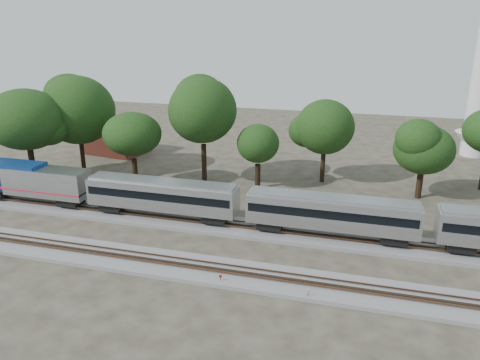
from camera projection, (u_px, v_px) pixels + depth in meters
The scene contains 15 objects.
ground at pixel (224, 253), 48.00m from camera, with size 160.00×160.00×0.00m, color #383328.
track_far at pixel (239, 227), 53.39m from camera, with size 160.00×5.00×0.73m.
track_near at pixel (211, 271), 44.29m from camera, with size 160.00×5.00×0.73m.
train at pixel (333, 212), 49.76m from camera, with size 94.41×3.26×4.81m.
switch_stand_red at pixel (220, 278), 42.17m from camera, with size 0.31×0.06×0.98m.
switch_stand_white at pixel (308, 293), 39.82m from camera, with size 0.32×0.16×1.05m.
switch_lever at pixel (287, 290), 41.26m from camera, with size 0.50×0.30×0.30m, color #512D19.
brick_building at pixel (117, 139), 83.10m from camera, with size 11.07×8.62×4.84m.
tree_0 at pixel (26, 119), 65.32m from camera, with size 9.59×9.59×13.53m.
tree_1 at pixel (77, 110), 69.29m from camera, with size 10.09×10.09×14.22m.
tree_2 at pixel (132, 134), 64.14m from camera, with size 7.93×7.93×11.19m.
tree_3 at pixel (203, 110), 65.36m from camera, with size 10.80×10.80×15.22m.
tree_4 at pixel (258, 144), 64.31m from camera, with size 6.62×6.62×9.33m.
tree_5 at pixel (325, 127), 66.31m from camera, with size 8.35×8.35×11.78m.
tree_6 at pixel (424, 150), 60.66m from camera, with size 6.82×6.82×9.62m.
Camera 1 is at (13.11, -40.86, 22.85)m, focal length 35.00 mm.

